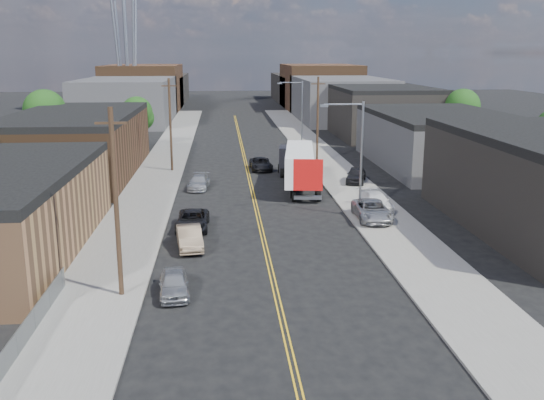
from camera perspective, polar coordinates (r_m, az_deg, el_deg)
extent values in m
plane|color=black|center=(81.56, -2.79, 4.78)|extent=(260.00, 260.00, 0.00)
cube|color=gold|center=(66.79, -2.33, 2.81)|extent=(0.32, 120.00, 0.01)
cube|color=slate|center=(67.06, -10.48, 2.70)|extent=(5.00, 140.00, 0.15)
cube|color=slate|center=(67.84, 5.72, 2.98)|extent=(5.00, 140.00, 0.15)
cube|color=#442D1B|center=(67.00, -17.94, 4.79)|extent=(12.00, 26.00, 6.00)
cube|color=black|center=(66.61, -18.15, 7.59)|extent=(12.00, 26.00, 0.60)
cube|color=navy|center=(45.23, 18.72, 1.50)|extent=(0.30, 20.00, 0.80)
cube|color=#3A3A3C|center=(71.67, 15.55, 5.29)|extent=(14.00, 24.00, 5.50)
cube|color=black|center=(71.32, 15.70, 7.72)|extent=(14.00, 24.00, 0.60)
cube|color=black|center=(96.22, 10.26, 8.04)|extent=(14.00, 22.00, 7.00)
cube|color=black|center=(95.94, 10.35, 10.30)|extent=(14.00, 22.00, 0.60)
cube|color=#3A3A3C|center=(117.13, -13.40, 9.10)|extent=(16.00, 30.00, 8.00)
cube|color=#3A3A3C|center=(118.07, 6.43, 9.42)|extent=(16.00, 30.00, 8.00)
cube|color=#442D1B|center=(141.80, -11.95, 10.31)|extent=(16.00, 26.00, 10.00)
cube|color=#442D1B|center=(142.57, 4.49, 10.58)|extent=(16.00, 26.00, 10.00)
cube|color=black|center=(161.72, -11.07, 10.20)|extent=(16.00, 40.00, 7.00)
cube|color=black|center=(162.40, 3.34, 10.44)|extent=(16.00, 40.00, 7.00)
cylinder|color=gray|center=(131.97, -13.59, 14.35)|extent=(0.80, 0.80, 30.00)
cylinder|color=gray|center=(130.50, -14.50, 14.31)|extent=(1.94, 1.94, 29.98)
cylinder|color=gray|center=(129.98, -12.92, 14.40)|extent=(1.94, 1.94, 29.98)
cylinder|color=gray|center=(133.98, -14.25, 14.30)|extent=(1.94, 1.94, 29.98)
cylinder|color=gray|center=(133.47, -12.71, 14.39)|extent=(1.94, 1.94, 29.98)
cylinder|color=gray|center=(47.48, 8.40, 3.73)|extent=(0.18, 0.18, 9.00)
cylinder|color=gray|center=(46.62, 6.77, 8.94)|extent=(3.00, 0.12, 0.12)
cube|color=gray|center=(46.36, 4.93, 8.83)|extent=(0.60, 0.25, 0.18)
cylinder|color=gray|center=(81.65, 2.84, 7.98)|extent=(0.18, 0.18, 9.00)
cylinder|color=gray|center=(81.16, 1.81, 11.00)|extent=(3.00, 0.12, 0.12)
cube|color=gray|center=(81.00, 0.74, 10.93)|extent=(0.60, 0.25, 0.18)
cylinder|color=black|center=(31.93, -14.45, -0.49)|extent=(0.26, 0.26, 10.00)
cube|color=black|center=(31.20, -14.91, 7.01)|extent=(1.60, 0.12, 0.12)
cylinder|color=black|center=(66.20, -9.53, 6.91)|extent=(0.26, 0.26, 10.00)
cube|color=black|center=(65.85, -9.68, 10.54)|extent=(1.60, 0.12, 0.12)
cylinder|color=black|center=(69.82, 4.31, 7.40)|extent=(0.26, 0.26, 10.00)
cube|color=black|center=(69.49, 4.38, 10.85)|extent=(1.60, 0.12, 0.12)
cube|color=slate|center=(28.24, -22.88, -12.56)|extent=(0.02, 16.00, 1.20)
cube|color=slate|center=(27.99, -22.99, -11.45)|extent=(0.05, 16.00, 0.05)
cylinder|color=black|center=(79.14, -20.39, 5.32)|extent=(0.36, 0.36, 4.50)
sphere|color=black|center=(78.76, -20.61, 7.91)|extent=(5.04, 5.04, 5.04)
sphere|color=black|center=(78.97, -20.08, 7.31)|extent=(3.96, 3.96, 3.96)
sphere|color=black|center=(78.57, -21.00, 7.40)|extent=(3.60, 3.60, 3.60)
cylinder|color=black|center=(83.98, -12.50, 6.03)|extent=(0.36, 0.36, 3.75)
sphere|color=black|center=(83.66, -12.61, 8.06)|extent=(4.20, 4.20, 4.20)
sphere|color=black|center=(83.95, -12.15, 7.59)|extent=(3.30, 3.30, 3.30)
sphere|color=black|center=(83.38, -12.97, 7.66)|extent=(3.00, 3.00, 3.00)
cylinder|color=black|center=(87.57, 17.33, 6.20)|extent=(0.36, 0.36, 4.25)
sphere|color=black|center=(87.23, 17.49, 8.41)|extent=(4.76, 4.76, 4.76)
sphere|color=black|center=(87.81, 17.74, 7.87)|extent=(3.74, 3.74, 3.74)
sphere|color=black|center=(86.72, 17.25, 8.01)|extent=(3.40, 3.40, 3.40)
cube|color=silver|center=(57.11, 2.60, 3.50)|extent=(3.97, 11.76, 2.69)
cube|color=#B40F0D|center=(51.49, 3.42, 2.36)|extent=(2.51, 0.44, 2.71)
cube|color=gray|center=(51.92, 3.39, 0.23)|extent=(2.43, 0.90, 0.25)
cube|color=black|center=(64.24, 1.78, 3.73)|extent=(2.78, 3.36, 2.98)
cylinder|color=black|center=(53.28, 3.18, 0.53)|extent=(2.60, 1.28, 0.96)
cylinder|color=black|center=(64.42, 1.78, 2.84)|extent=(2.51, 1.26, 0.96)
imported|color=#9C9EA1|center=(32.89, -9.22, -7.76)|extent=(1.86, 3.96, 1.31)
imported|color=#7D6952|center=(40.38, -7.77, -3.52)|extent=(2.06, 4.55, 1.45)
imported|color=black|center=(44.61, -7.49, -1.90)|extent=(2.41, 5.00, 1.37)
imported|color=#A4A7A9|center=(57.89, -6.90, 1.67)|extent=(2.23, 4.55, 1.27)
imported|color=#A1A3A6|center=(46.87, 9.41, -0.95)|extent=(2.59, 5.39, 1.48)
imported|color=white|center=(49.83, 9.75, -0.14)|extent=(2.24, 4.89, 1.39)
imported|color=black|center=(60.21, 7.91, 2.35)|extent=(2.95, 4.69, 1.49)
imported|color=black|center=(66.84, -1.05, 3.41)|extent=(2.44, 4.93, 1.34)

